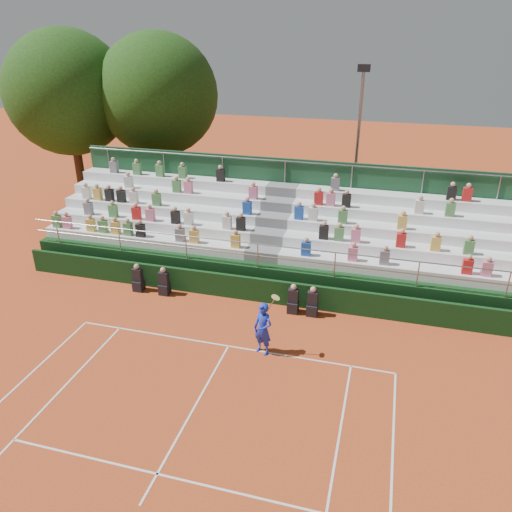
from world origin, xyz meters
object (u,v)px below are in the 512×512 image
(tree_east, at_px, (158,95))
(floodlight_mast, at_px, (358,136))
(tree_west, at_px, (68,93))
(tennis_player, at_px, (263,329))

(tree_east, bearing_deg, floodlight_mast, -2.56)
(tree_east, height_order, floodlight_mast, tree_east)
(tree_west, distance_m, tree_east, 4.98)
(tennis_player, height_order, floodlight_mast, floodlight_mast)
(tree_west, distance_m, floodlight_mast, 16.02)
(tree_west, relative_size, floodlight_mast, 1.20)
(tree_east, xyz_separation_m, floodlight_mast, (11.10, -0.50, -1.57))
(tree_west, height_order, tree_east, tree_west)
(tennis_player, bearing_deg, floodlight_mast, 82.52)
(tennis_player, xyz_separation_m, floodlight_mast, (1.64, 12.50, 3.84))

